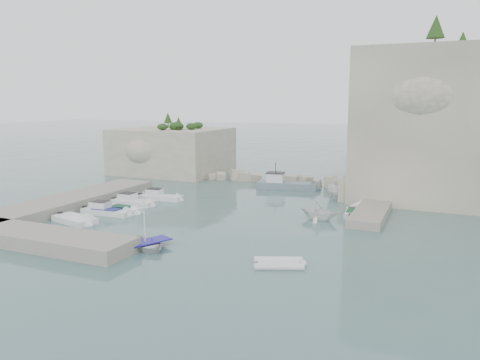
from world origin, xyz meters
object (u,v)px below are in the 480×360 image
at_px(tender_east_b, 353,216).
at_px(motorboat_a, 161,200).
at_px(motorboat_c, 121,212).
at_px(tender_east_d, 347,200).
at_px(motorboat_b, 133,205).
at_px(tender_east_c, 360,210).
at_px(tender_east_a, 319,220).
at_px(motorboat_e, 75,222).
at_px(inflatable_dinghy, 279,266).
at_px(rowboat, 145,248).
at_px(motorboat_d, 107,214).
at_px(work_boat, 287,189).

bearing_deg(tender_east_b, motorboat_a, 89.81).
bearing_deg(motorboat_c, tender_east_d, 43.13).
relative_size(motorboat_a, motorboat_c, 1.15).
height_order(motorboat_b, tender_east_c, motorboat_b).
bearing_deg(tender_east_d, tender_east_a, -167.64).
xyz_separation_m(motorboat_e, inflatable_dinghy, (21.41, -3.55, 0.00)).
height_order(rowboat, tender_east_b, rowboat).
xyz_separation_m(tender_east_c, tender_east_d, (-2.23, 4.56, 0.00)).
bearing_deg(tender_east_b, tender_east_c, -6.18).
bearing_deg(motorboat_a, tender_east_d, 15.65).
height_order(tender_east_b, tender_east_d, tender_east_d).
distance_m(tender_east_c, tender_east_d, 5.07).
bearing_deg(motorboat_e, motorboat_c, 88.37).
distance_m(motorboat_b, motorboat_d, 4.63).
distance_m(motorboat_c, rowboat, 12.95).
distance_m(motorboat_b, inflatable_dinghy, 24.10).
xyz_separation_m(tender_east_b, work_boat, (-10.61, 11.66, 0.00)).
height_order(rowboat, inflatable_dinghy, rowboat).
bearing_deg(motorboat_e, motorboat_a, 95.66).
relative_size(tender_east_b, tender_east_d, 0.77).
xyz_separation_m(tender_east_a, tender_east_b, (2.74, 2.76, 0.00)).
height_order(motorboat_d, rowboat, motorboat_d).
xyz_separation_m(tender_east_a, tender_east_c, (2.90, 5.71, 0.00)).
distance_m(inflatable_dinghy, tender_east_d, 24.03).
bearing_deg(motorboat_c, tender_east_b, 25.23).
xyz_separation_m(motorboat_c, inflatable_dinghy, (19.99, -8.66, 0.00)).
bearing_deg(motorboat_b, tender_east_a, 3.96).
distance_m(motorboat_b, rowboat, 16.03).
bearing_deg(motorboat_b, tender_east_b, 10.08).
relative_size(motorboat_b, work_boat, 0.64).
bearing_deg(motorboat_a, rowboat, -68.40).
height_order(motorboat_b, inflatable_dinghy, motorboat_b).
xyz_separation_m(motorboat_d, tender_east_c, (23.02, 12.13, 0.00)).
xyz_separation_m(motorboat_b, tender_east_c, (23.22, 7.50, 0.00)).
bearing_deg(tender_east_c, motorboat_a, 111.69).
distance_m(motorboat_a, motorboat_c, 6.83).
distance_m(tender_east_c, work_boat, 13.86).
bearing_deg(tender_east_b, motorboat_c, 106.63).
relative_size(rowboat, tender_east_d, 0.87).
distance_m(motorboat_b, tender_east_a, 20.40).
height_order(motorboat_b, motorboat_c, motorboat_b).
height_order(motorboat_c, tender_east_d, tender_east_d).
xyz_separation_m(inflatable_dinghy, tender_east_b, (2.14, 16.52, 0.00)).
bearing_deg(rowboat, motorboat_d, 77.53).
relative_size(rowboat, tender_east_c, 1.02).
height_order(tender_east_a, tender_east_c, tender_east_a).
xyz_separation_m(inflatable_dinghy, tender_east_d, (0.07, 24.03, 0.00)).
distance_m(motorboat_a, tender_east_a, 19.15).
relative_size(motorboat_c, inflatable_dinghy, 1.28).
xyz_separation_m(motorboat_a, rowboat, (8.94, -15.88, 0.00)).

